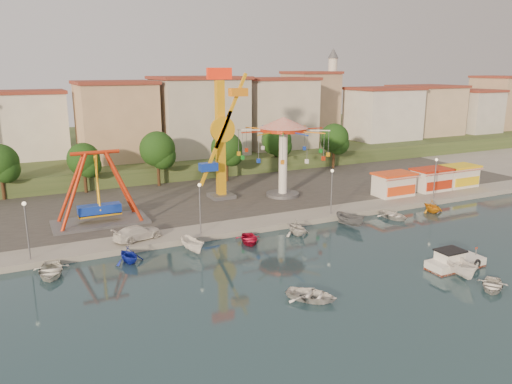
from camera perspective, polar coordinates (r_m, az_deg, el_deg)
ground at (r=44.42m, az=9.52°, el=-8.79°), size 200.00×200.00×0.00m
quay_deck at (r=99.50m, az=-11.72°, el=3.99°), size 200.00×100.00×0.60m
asphalt_pad at (r=69.52m, az=-4.96°, el=0.24°), size 90.00×28.00×0.01m
hill_terrace at (r=104.09m, az=-12.46°, el=5.06°), size 200.00×60.00×3.00m
pirate_ship_ride at (r=56.08m, az=-17.61°, el=0.27°), size 10.00×5.00×8.00m
kamikaze_tower at (r=63.56m, az=-3.82°, el=6.28°), size 4.90×3.10×16.50m
wave_swinger at (r=64.72m, az=3.14°, el=6.10°), size 11.60×11.60×10.40m
booth_left at (r=68.33m, az=15.46°, el=0.88°), size 5.40×3.78×3.08m
booth_mid at (r=72.88m, az=19.41°, el=1.39°), size 5.40×3.78×3.08m
booth_right at (r=76.69m, az=22.18°, el=1.74°), size 5.40×3.78×3.08m
lamp_post_0 at (r=48.07m, az=-24.67°, el=-4.20°), size 0.14×0.14×5.00m
lamp_post_1 at (r=50.78m, az=-6.41°, el=-2.05°), size 0.14×0.14×5.00m
lamp_post_2 at (r=57.95m, az=8.62°, el=-0.11°), size 0.14×0.14×5.00m
lamp_post_3 at (r=68.19m, az=19.75°, el=1.34°), size 0.14×0.14×5.00m
tree_0 at (r=70.95m, az=-27.22°, el=3.03°), size 4.60×4.60×7.19m
tree_1 at (r=70.74m, az=-19.11°, el=3.56°), size 4.35×4.35×6.80m
tree_2 at (r=72.08m, az=-11.20°, el=4.83°), size 5.02×5.02×7.85m
tree_3 at (r=73.99m, az=-3.38°, el=5.02°), size 4.68×4.68×7.32m
tree_4 at (r=80.93m, az=2.35°, el=5.94°), size 4.86×4.86×7.60m
tree_5 at (r=84.65m, az=8.93°, el=6.11°), size 4.83×4.83×7.54m
building_1 at (r=85.00m, az=-24.16°, el=6.19°), size 12.33×9.01×8.63m
building_2 at (r=86.90m, az=-15.54°, el=7.90°), size 11.95×9.28×11.23m
building_3 at (r=87.63m, az=-6.14°, el=7.71°), size 12.59×10.50×9.20m
building_4 at (r=96.10m, az=0.77°, el=8.34°), size 10.75×9.23×9.24m
building_5 at (r=101.17m, az=8.08°, el=9.05°), size 12.77×10.96×11.21m
building_6 at (r=106.98m, az=13.86°, el=9.36°), size 8.23×8.98×12.36m
building_7 at (r=118.64m, az=16.73°, el=8.72°), size 11.59×10.93×8.76m
building_8 at (r=124.03m, az=23.65°, el=9.24°), size 12.84×9.28×12.58m
building_9 at (r=136.37m, az=26.43°, el=8.57°), size 12.95×9.17×9.21m
minaret at (r=105.99m, az=8.67°, el=11.38°), size 2.80×2.80×18.00m
cabin_motorboat at (r=47.36m, az=21.72°, el=-7.50°), size 5.38×2.22×1.89m
rowboat_a at (r=38.62m, az=6.38°, el=-11.63°), size 4.65×4.79×0.81m
rowboat_b at (r=44.26m, az=25.38°, el=-9.62°), size 4.06×3.87×0.68m
skiff at (r=45.67m, az=22.23°, el=-7.93°), size 2.46×4.44×1.62m
van at (r=50.60m, az=-13.38°, el=-4.54°), size 5.22×3.32×1.41m
moored_boat_0 at (r=45.94m, az=-22.45°, el=-8.33°), size 3.53×4.55×0.87m
moored_boat_1 at (r=46.54m, az=-14.34°, el=-6.95°), size 3.17×3.45×1.53m
moored_boat_2 at (r=48.02m, az=-7.25°, el=-6.04°), size 1.94×3.77×1.39m
moored_boat_3 at (r=50.23m, az=-0.80°, el=-5.42°), size 3.47×4.11×0.73m
moored_boat_4 at (r=52.57m, az=4.66°, el=-4.04°), size 3.04×3.42×1.65m
moored_boat_5 at (r=56.30m, az=10.69°, el=-3.13°), size 2.33×3.97×1.44m
moored_boat_6 at (r=60.25m, az=15.47°, el=-2.58°), size 3.22×4.18×0.80m
moored_boat_7 at (r=64.20m, az=19.51°, el=-1.53°), size 2.74×3.11×1.55m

